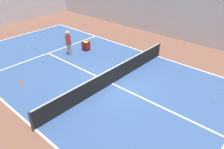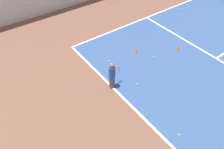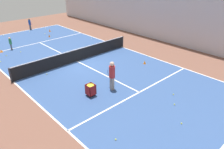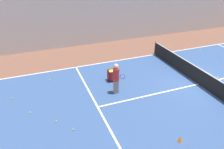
{
  "view_description": "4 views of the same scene",
  "coord_description": "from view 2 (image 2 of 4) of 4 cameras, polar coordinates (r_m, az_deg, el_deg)",
  "views": [
    {
      "loc": [
        -7.89,
        -7.02,
        6.65
      ],
      "look_at": [
        0.0,
        0.0,
        0.6
      ],
      "focal_mm": 35.0,
      "sensor_mm": 36.0,
      "label": 1
    },
    {
      "loc": [
        3.63,
        -15.21,
        6.65
      ],
      "look_at": [
        -1.45,
        -11.49,
        0.71
      ],
      "focal_mm": 35.0,
      "sensor_mm": 36.0,
      "label": 2
    },
    {
      "loc": [
        8.63,
        13.27,
        6.65
      ],
      "look_at": [
        0.91,
        4.96,
        0.98
      ],
      "focal_mm": 35.0,
      "sensor_mm": 36.0,
      "label": 3
    },
    {
      "loc": [
        -8.63,
        8.88,
        6.65
      ],
      "look_at": [
        2.28,
        4.66,
        0.42
      ],
      "focal_mm": 35.0,
      "sensor_mm": 36.0,
      "label": 4
    }
  ],
  "objects": [
    {
      "name": "tennis_ball_0",
      "position": [
        10.75,
        10.93,
        4.44
      ],
      "size": [
        0.07,
        0.07,
        0.07
      ],
      "primitive_type": "sphere",
      "color": "yellow",
      "rests_on": "ground"
    },
    {
      "name": "tennis_ball_12",
      "position": [
        8.07,
        17.09,
        -14.82
      ],
      "size": [
        0.07,
        0.07,
        0.07
      ],
      "primitive_type": "sphere",
      "color": "yellow",
      "rests_on": "ground"
    },
    {
      "name": "training_cone_0",
      "position": [
        10.88,
        6.2,
        6.35
      ],
      "size": [
        0.19,
        0.19,
        0.3
      ],
      "primitive_type": "cone",
      "color": "orange",
      "rests_on": "ground"
    },
    {
      "name": "tennis_ball_18",
      "position": [
        10.33,
        -0.77,
        3.5
      ],
      "size": [
        0.07,
        0.07,
        0.07
      ],
      "primitive_type": "sphere",
      "color": "yellow",
      "rests_on": "ground"
    },
    {
      "name": "tennis_ball_15",
      "position": [
        13.27,
        7.59,
        13.03
      ],
      "size": [
        0.07,
        0.07,
        0.07
      ],
      "primitive_type": "sphere",
      "color": "yellow",
      "rests_on": "ground"
    },
    {
      "name": "training_cone_2",
      "position": [
        11.48,
        16.82,
        6.84
      ],
      "size": [
        0.18,
        0.18,
        0.31
      ],
      "primitive_type": "cone",
      "color": "orange",
      "rests_on": "ground"
    },
    {
      "name": "line_service_near",
      "position": [
        11.68,
        25.56,
        3.83
      ],
      "size": [
        9.83,
        0.1,
        0.0
      ],
      "primitive_type": "cube",
      "color": "white",
      "rests_on": "ground"
    },
    {
      "name": "player_near_baseline",
      "position": [
        8.64,
        0.04,
        0.18
      ],
      "size": [
        0.28,
        0.59,
        1.29
      ],
      "rotation": [
        0.0,
        0.0,
        1.68
      ],
      "color": "#4C4C56",
      "rests_on": "ground"
    },
    {
      "name": "tennis_ball_2",
      "position": [
        12.46,
        -0.31,
        11.26
      ],
      "size": [
        0.07,
        0.07,
        0.07
      ],
      "primitive_type": "sphere",
      "color": "yellow",
      "rests_on": "ground"
    },
    {
      "name": "tennis_ball_8",
      "position": [
        9.28,
        6.62,
        -2.52
      ],
      "size": [
        0.07,
        0.07,
        0.07
      ],
      "primitive_type": "sphere",
      "color": "yellow",
      "rests_on": "ground"
    },
    {
      "name": "tennis_ball_4",
      "position": [
        15.43,
        17.23,
        16.06
      ],
      "size": [
        0.07,
        0.07,
        0.07
      ],
      "primitive_type": "sphere",
      "color": "yellow",
      "rests_on": "ground"
    },
    {
      "name": "line_baseline_near",
      "position": [
        8.44,
        5.89,
        -8.96
      ],
      "size": [
        9.83,
        0.1,
        0.0
      ],
      "primitive_type": "cube",
      "color": "white",
      "rests_on": "ground"
    }
  ]
}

